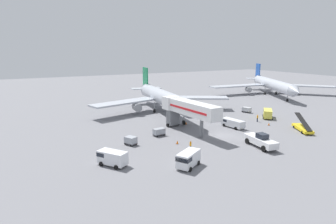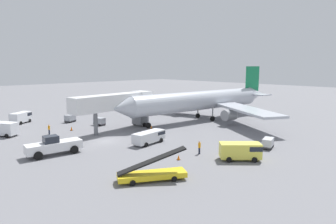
# 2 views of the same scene
# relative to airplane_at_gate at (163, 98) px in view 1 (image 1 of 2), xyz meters

# --- Properties ---
(ground_plane) EXTENTS (300.00, 300.00, 0.00)m
(ground_plane) POSITION_rel_airplane_at_gate_xyz_m (1.09, -25.30, -4.23)
(ground_plane) COLOR slate
(airplane_at_gate) EXTENTS (40.04, 43.23, 11.53)m
(airplane_at_gate) POSITION_rel_airplane_at_gate_xyz_m (0.00, 0.00, 0.00)
(airplane_at_gate) COLOR #B7BCC6
(airplane_at_gate) RESTS_ON ground
(jet_bridge) EXTENTS (4.65, 16.82, 6.78)m
(jet_bridge) POSITION_rel_airplane_at_gate_xyz_m (-4.06, -19.31, 0.76)
(jet_bridge) COLOR silver
(jet_bridge) RESTS_ON ground
(pushback_tug) EXTENTS (3.18, 7.29, 2.61)m
(pushback_tug) POSITION_rel_airplane_at_gate_xyz_m (2.42, -34.14, -3.04)
(pushback_tug) COLOR white
(pushback_tug) RESTS_ON ground
(belt_loader_truck) EXTENTS (5.19, 7.12, 3.33)m
(belt_loader_truck) POSITION_rel_airplane_at_gate_xyz_m (18.21, -30.60, -3.46)
(belt_loader_truck) COLOR yellow
(belt_loader_truck) RESTS_ON ground
(service_van_mid_center) EXTENTS (4.95, 4.99, 2.17)m
(service_van_mid_center) POSITION_rel_airplane_at_gate_xyz_m (20.95, -18.14, -2.99)
(service_van_mid_center) COLOR #E5DB4C
(service_van_mid_center) RESTS_ON ground
(service_van_outer_right) EXTENTS (4.19, 4.83, 2.23)m
(service_van_outer_right) POSITION_rel_airplane_at_gate_xyz_m (-23.65, -29.81, -2.96)
(service_van_outer_right) COLOR white
(service_van_outer_right) RESTS_ON ground
(service_van_far_right) EXTENTS (4.85, 4.05, 2.35)m
(service_van_far_right) POSITION_rel_airplane_at_gate_xyz_m (-13.85, -35.80, -2.90)
(service_van_far_right) COLOR white
(service_van_far_right) RESTS_ON ground
(service_van_far_left) EXTENTS (2.78, 5.77, 1.84)m
(service_van_far_left) POSITION_rel_airplane_at_gate_xyz_m (6.83, -21.20, -3.16)
(service_van_far_left) COLOR silver
(service_van_far_left) RESTS_ON ground
(baggage_cart_rear_right) EXTENTS (1.88, 2.62, 1.46)m
(baggage_cart_rear_right) POSITION_rel_airplane_at_gate_xyz_m (20.70, -10.75, -3.43)
(baggage_cart_rear_right) COLOR #38383D
(baggage_cart_rear_right) RESTS_ON ground
(baggage_cart_near_center) EXTENTS (2.22, 2.49, 1.53)m
(baggage_cart_near_center) POSITION_rel_airplane_at_gate_xyz_m (-17.74, -22.08, -3.39)
(baggage_cart_near_center) COLOR #38383D
(baggage_cart_near_center) RESTS_ON ground
(baggage_cart_mid_left) EXTENTS (2.53, 1.62, 1.52)m
(baggage_cart_mid_left) POSITION_rel_airplane_at_gate_xyz_m (-10.63, -19.39, -3.40)
(baggage_cart_mid_left) COLOR #38383D
(baggage_cart_mid_left) RESTS_ON ground
(ground_crew_worker_foreground) EXTENTS (0.48, 0.48, 1.79)m
(ground_crew_worker_foreground) POSITION_rel_airplane_at_gate_xyz_m (15.65, -19.97, -3.29)
(ground_crew_worker_foreground) COLOR #1E2333
(ground_crew_worker_foreground) RESTS_ON ground
(ground_crew_worker_midground) EXTENTS (0.45, 0.45, 1.77)m
(ground_crew_worker_midground) POSITION_rel_airplane_at_gate_xyz_m (-9.66, -29.82, -3.30)
(ground_crew_worker_midground) COLOR #1E2333
(ground_crew_worker_midground) RESTS_ON ground
(safety_cone_alpha) EXTENTS (0.46, 0.46, 0.70)m
(safety_cone_alpha) POSITION_rel_airplane_at_gate_xyz_m (-9.91, -25.64, -3.89)
(safety_cone_alpha) COLOR black
(safety_cone_alpha) RESTS_ON ground
(safety_cone_bravo) EXTENTS (0.44, 0.44, 0.67)m
(safety_cone_bravo) POSITION_rel_airplane_at_gate_xyz_m (-1.00, -14.11, -3.90)
(safety_cone_bravo) COLOR black
(safety_cone_bravo) RESTS_ON ground
(safety_cone_charlie) EXTENTS (0.44, 0.44, 0.67)m
(safety_cone_charlie) POSITION_rel_airplane_at_gate_xyz_m (15.48, -23.81, -3.91)
(safety_cone_charlie) COLOR black
(safety_cone_charlie) RESTS_ON ground
(airplane_background) EXTENTS (43.75, 41.56, 11.16)m
(airplane_background) POSITION_rel_airplane_at_gate_xyz_m (51.36, 9.12, -0.09)
(airplane_background) COLOR #B7BCC6
(airplane_background) RESTS_ON ground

